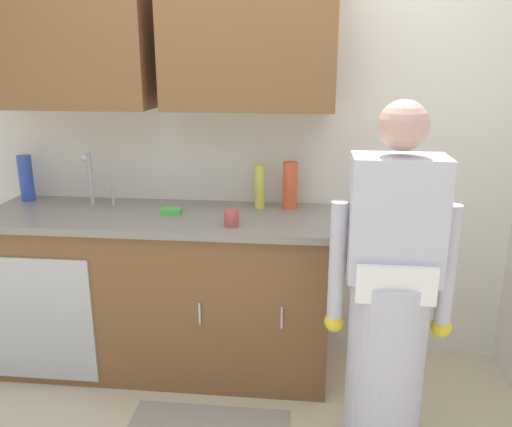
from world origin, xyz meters
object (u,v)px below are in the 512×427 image
Objects in this scene: person_at_sink at (388,318)px; bottle_cleaner_spray at (26,178)px; sink at (89,213)px; bottle_water_short at (259,187)px; sponge at (171,211)px; cup_by_sink at (231,218)px; bottle_dish_liquid at (290,185)px.

bottle_cleaner_spray is (-2.05, 0.82, 0.39)m from person_at_sink.
sink is 1.99× the size of bottle_water_short.
person_at_sink is 6.46× the size of bottle_water_short.
sponge is at bearing 150.46° from person_at_sink.
person_at_sink is at bearing -30.69° from cup_by_sink.
cup_by_sink is at bearing 149.31° from person_at_sink.
bottle_dish_liquid is at bearing 6.22° from bottle_water_short.
sink is 0.48m from sponge.
cup_by_sink is 0.77× the size of sponge.
bottle_dish_liquid is 1.07× the size of bottle_water_short.
person_at_sink is 19.04× the size of cup_by_sink.
sink is 5.88× the size of cup_by_sink.
bottle_cleaner_spray is at bearing 179.93° from bottle_dish_liquid.
sponge is (-1.12, 0.63, 0.26)m from person_at_sink.
cup_by_sink is (1.30, -0.38, -0.10)m from bottle_cleaner_spray.
cup_by_sink is at bearing -13.11° from sink.
bottle_water_short is (1.41, -0.02, -0.01)m from bottle_cleaner_spray.
bottle_cleaner_spray is 1.58m from bottle_dish_liquid.
person_at_sink is 1.09m from bottle_water_short.
person_at_sink is 2.25m from bottle_cleaner_spray.
cup_by_sink is 0.41m from sponge.
bottle_cleaner_spray is at bearing 168.51° from sponge.
cup_by_sink is at bearing -126.80° from bottle_dish_liquid.
bottle_cleaner_spray is 1.03× the size of bottle_dish_liquid.
sink reaches higher than bottle_cleaner_spray.
bottle_water_short is 0.51m from sponge.
sink is 1.87× the size of bottle_dish_liquid.
cup_by_sink is (-0.11, -0.36, -0.08)m from bottle_water_short.
person_at_sink is at bearing -51.20° from bottle_water_short.
person_at_sink is 1.31m from sponge.
bottle_water_short is 2.28× the size of sponge.
person_at_sink reaches higher than sink.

